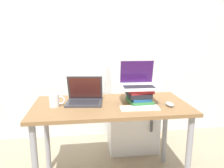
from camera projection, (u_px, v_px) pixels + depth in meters
The scene contains 9 objects.
wall_back at pixel (101, 36), 2.80m from camera, with size 8.00×0.05×2.70m.
desk at pixel (111, 115), 1.93m from camera, with size 1.35×0.66×0.77m.
laptop_left at pixel (85, 98), 1.94m from camera, with size 0.34×0.27×0.24m.
book_stack at pixel (139, 95), 1.93m from camera, with size 0.22×0.28×0.14m.
laptop_on_books at pixel (138, 82), 1.92m from camera, with size 0.33×0.24×0.24m.
wireless_keyboard at pixel (140, 108), 1.79m from camera, with size 0.32×0.13×0.01m.
mouse at pixel (170, 104), 1.86m from camera, with size 0.06×0.11×0.03m.
mug at pixel (55, 100), 1.83m from camera, with size 0.13×0.08×0.11m.
mini_fridge at pixel (131, 107), 2.67m from camera, with size 0.57×0.57×1.00m.
Camera 1 is at (-0.23, -1.48, 1.37)m, focal length 35.00 mm.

